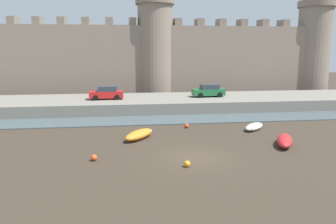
# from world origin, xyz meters

# --- Properties ---
(ground_plane) EXTENTS (160.00, 160.00, 0.00)m
(ground_plane) POSITION_xyz_m (0.00, 0.00, 0.00)
(ground_plane) COLOR #382D23
(water_channel) EXTENTS (80.00, 4.50, 0.10)m
(water_channel) POSITION_xyz_m (0.00, 12.36, 0.05)
(water_channel) COLOR #47565B
(water_channel) RESTS_ON ground
(quay_road) EXTENTS (64.59, 10.00, 1.40)m
(quay_road) POSITION_xyz_m (0.00, 19.61, 0.70)
(quay_road) COLOR slate
(quay_road) RESTS_ON ground
(castle) EXTENTS (58.54, 5.95, 18.12)m
(castle) POSITION_xyz_m (-0.00, 30.06, 6.54)
(castle) COLOR gray
(castle) RESTS_ON ground
(rowboat_foreground_right) EXTENTS (3.13, 3.62, 0.74)m
(rowboat_foreground_right) POSITION_xyz_m (-3.71, 5.33, 0.39)
(rowboat_foreground_right) COLOR orange
(rowboat_foreground_right) RESTS_ON ground
(rowboat_midflat_left) EXTENTS (2.90, 2.92, 0.60)m
(rowboat_midflat_left) POSITION_xyz_m (7.19, 7.13, 0.31)
(rowboat_midflat_left) COLOR silver
(rowboat_midflat_left) RESTS_ON ground
(rowboat_midflat_centre) EXTENTS (2.59, 3.66, 0.80)m
(rowboat_midflat_centre) POSITION_xyz_m (7.55, 1.86, 0.42)
(rowboat_midflat_centre) COLOR red
(rowboat_midflat_centre) RESTS_ON ground
(mooring_buoy_near_channel) EXTENTS (0.41, 0.41, 0.41)m
(mooring_buoy_near_channel) POSITION_xyz_m (-0.93, -1.84, 0.20)
(mooring_buoy_near_channel) COLOR orange
(mooring_buoy_near_channel) RESTS_ON ground
(mooring_buoy_mid_mud) EXTENTS (0.43, 0.43, 0.43)m
(mooring_buoy_mid_mud) POSITION_xyz_m (-6.99, 0.15, 0.21)
(mooring_buoy_mid_mud) COLOR #E04C1E
(mooring_buoy_mid_mud) RESTS_ON ground
(mooring_buoy_off_centre) EXTENTS (0.43, 0.43, 0.43)m
(mooring_buoy_off_centre) POSITION_xyz_m (1.02, 8.63, 0.22)
(mooring_buoy_off_centre) COLOR #E04C1E
(mooring_buoy_off_centre) RESTS_ON ground
(car_quay_west) EXTENTS (4.17, 2.01, 1.62)m
(car_quay_west) POSITION_xyz_m (-7.08, 19.08, 2.18)
(car_quay_west) COLOR red
(car_quay_west) RESTS_ON quay_road
(car_quay_east) EXTENTS (4.17, 2.01, 1.62)m
(car_quay_east) POSITION_xyz_m (5.96, 19.62, 2.18)
(car_quay_east) COLOR #1E6638
(car_quay_east) RESTS_ON quay_road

